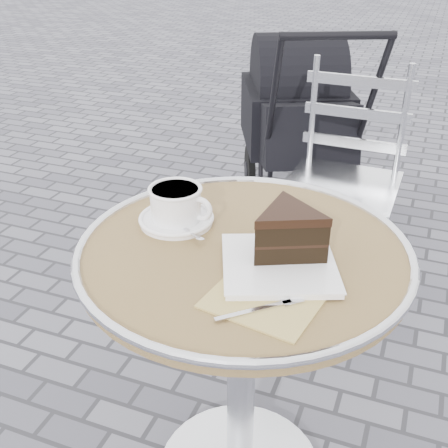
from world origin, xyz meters
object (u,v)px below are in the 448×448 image
(cake_plate_set, at_px, (286,240))
(baby_stroller, at_px, (298,128))
(bistro_chair, at_px, (349,155))
(cafe_table, at_px, (243,310))
(cappuccino_set, at_px, (177,207))

(cake_plate_set, relative_size, baby_stroller, 0.35)
(bistro_chair, bearing_deg, cafe_table, -91.82)
(cappuccino_set, height_order, cake_plate_set, cake_plate_set)
(cafe_table, distance_m, baby_stroller, 1.60)
(cake_plate_set, distance_m, bistro_chair, 1.11)
(cafe_table, xyz_separation_m, cappuccino_set, (-0.18, 0.05, 0.20))
(bistro_chair, bearing_deg, cake_plate_set, -86.61)
(cafe_table, xyz_separation_m, baby_stroller, (-0.27, 1.57, -0.12))
(bistro_chair, xyz_separation_m, baby_stroller, (-0.32, 0.51, -0.10))
(cafe_table, relative_size, cake_plate_set, 2.03)
(cafe_table, distance_m, bistro_chair, 1.06)
(cake_plate_set, distance_m, baby_stroller, 1.67)
(cake_plate_set, relative_size, bistro_chair, 0.41)
(cafe_table, bearing_deg, cake_plate_set, -15.18)
(cake_plate_set, height_order, baby_stroller, baby_stroller)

